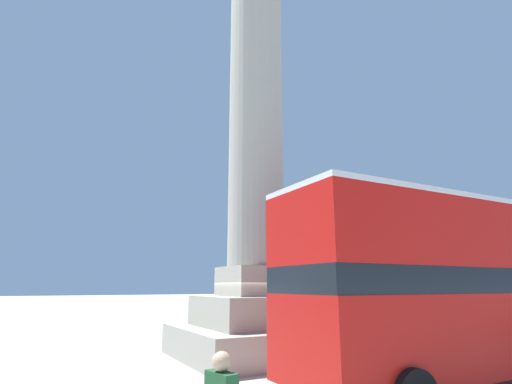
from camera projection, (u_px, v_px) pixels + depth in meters
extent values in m
plane|color=#ADA89E|center=(256.00, 357.00, 13.71)|extent=(200.00, 200.00, 0.00)
cube|color=#A39E8E|center=(256.00, 342.00, 13.82)|extent=(5.18, 5.18, 1.02)
cube|color=#A39E8E|center=(256.00, 311.00, 14.06)|extent=(3.73, 3.73, 1.02)
cube|color=#A39E8E|center=(256.00, 281.00, 14.29)|extent=(2.28, 2.28, 1.02)
cylinder|color=#A39E8E|center=(256.00, 66.00, 16.26)|extent=(2.09, 2.09, 16.15)
cube|color=#B7140F|center=(473.00, 329.00, 9.77)|extent=(10.26, 2.43, 1.73)
cube|color=black|center=(467.00, 281.00, 10.03)|extent=(10.26, 2.38, 0.55)
cube|color=#B7140F|center=(462.00, 240.00, 10.26)|extent=(10.26, 2.43, 1.51)
cube|color=silver|center=(459.00, 209.00, 10.45)|extent=(10.26, 2.43, 0.12)
cylinder|color=black|center=(327.00, 372.00, 8.95)|extent=(1.00, 0.30, 1.00)
cylinder|color=black|center=(382.00, 352.00, 13.62)|extent=(0.31, 0.31, 0.40)
cylinder|color=black|center=(377.00, 273.00, 14.22)|extent=(0.14, 0.14, 5.67)
sphere|color=white|center=(371.00, 189.00, 14.93)|extent=(0.48, 0.48, 0.48)
sphere|color=tan|center=(222.00, 361.00, 4.50)|extent=(0.22, 0.22, 0.22)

